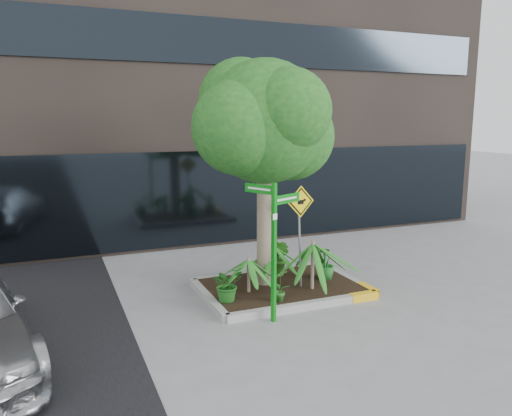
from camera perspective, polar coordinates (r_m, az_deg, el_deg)
name	(u,v)px	position (r m, az deg, el deg)	size (l,w,h in m)	color
ground	(279,297)	(10.27, 2.60, -10.17)	(80.00, 80.00, 0.00)	gray
planter	(283,287)	(10.56, 3.11, -9.00)	(3.35, 2.36, 0.15)	#9E9E99
tree	(265,122)	(10.09, 0.99, 9.80)	(3.20, 2.84, 4.79)	gray
palm_front	(313,243)	(10.10, 6.53, -4.05)	(1.14, 1.14, 1.27)	gray
palm_left	(249,260)	(9.93, -0.85, -5.94)	(0.80, 0.80, 0.89)	gray
palm_back	(274,246)	(10.76, 2.08, -4.39)	(0.86, 0.86, 0.96)	gray
shrub_a	(227,284)	(9.56, -3.31, -8.65)	(0.60, 0.60, 0.67)	#1C5A19
shrub_b	(326,263)	(10.91, 7.97, -6.22)	(0.40, 0.40, 0.71)	#227126
shrub_c	(280,285)	(9.55, 2.77, -8.76)	(0.34, 0.34, 0.64)	#25611E
shrub_d	(280,258)	(11.02, 2.73, -5.69)	(0.45, 0.45, 0.81)	#2D681E
street_sign_post	(274,236)	(8.72, 2.03, -3.27)	(0.92, 0.69, 2.49)	#0B7A12
cattle_sign	(300,219)	(10.14, 5.08, -1.24)	(0.64, 0.18, 2.10)	slate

